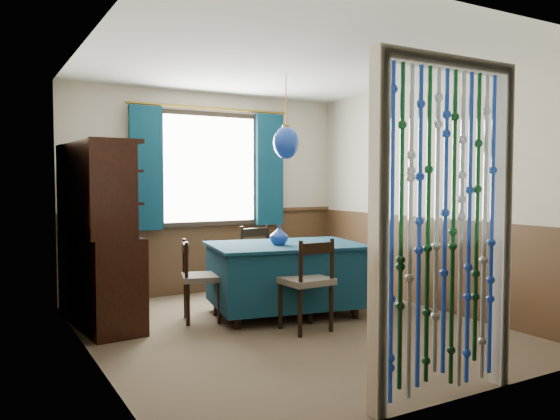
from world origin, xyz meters
TOP-DOWN VIEW (x-y plane):
  - floor at (0.00, 0.00)m, footprint 4.00×4.00m
  - ceiling at (0.00, 0.00)m, footprint 4.00×4.00m
  - wall_back at (0.00, 2.00)m, footprint 3.60×0.00m
  - wall_front at (0.00, -2.00)m, footprint 3.60×0.00m
  - wall_left at (-1.80, 0.00)m, footprint 0.00×4.00m
  - wall_right at (1.80, 0.00)m, footprint 0.00×4.00m
  - wainscot_back at (0.00, 1.99)m, footprint 3.60×0.00m
  - wainscot_front at (0.00, -1.99)m, footprint 3.60×0.00m
  - wainscot_left at (-1.79, 0.00)m, footprint 0.00×4.00m
  - wainscot_right at (1.79, 0.00)m, footprint 0.00×4.00m
  - window at (0.00, 1.95)m, footprint 1.32×0.12m
  - doorway at (0.00, -1.94)m, footprint 1.16×0.12m
  - dining_table at (0.24, 0.47)m, footprint 1.73×1.34m
  - chair_near at (0.10, -0.17)m, footprint 0.45×0.43m
  - chair_far at (0.33, 1.21)m, footprint 0.44×0.42m
  - chair_left at (-0.64, 0.68)m, footprint 0.48×0.49m
  - chair_right at (1.16, 0.31)m, footprint 0.57×0.59m
  - sideboard at (-1.55, 1.02)m, footprint 0.59×1.39m
  - pendant_lamp at (0.24, 0.47)m, footprint 0.27×0.27m
  - vase_table at (0.12, 0.41)m, footprint 0.21×0.21m
  - bowl_shelf at (-1.49, 0.77)m, footprint 0.19×0.19m
  - vase_sideboard at (-1.49, 1.30)m, footprint 0.16×0.16m

SIDE VIEW (x-z plane):
  - floor at x=0.00m, z-range 0.00..0.00m
  - dining_table at x=0.24m, z-range 0.06..0.81m
  - chair_left at x=-0.64m, z-range 0.03..0.84m
  - chair_far at x=0.33m, z-range 0.03..0.90m
  - chair_near at x=0.10m, z-range 0.03..0.90m
  - wainscot_back at x=0.00m, z-range -1.30..2.30m
  - wainscot_front at x=0.00m, z-range -1.30..2.30m
  - wainscot_left at x=-1.79m, z-range -1.50..2.50m
  - wainscot_right at x=1.79m, z-range -1.50..2.50m
  - chair_right at x=1.16m, z-range 0.03..0.98m
  - sideboard at x=-1.55m, z-range -0.27..1.50m
  - vase_table at x=0.12m, z-range 0.75..0.93m
  - vase_sideboard at x=-1.49m, z-range 0.89..1.05m
  - doorway at x=0.00m, z-range -0.04..2.14m
  - bowl_shelf at x=-1.49m, z-range 1.21..1.25m
  - wall_back at x=0.00m, z-range -0.55..3.05m
  - wall_front at x=0.00m, z-range -0.55..3.05m
  - wall_left at x=-1.80m, z-range -0.75..3.25m
  - wall_right at x=1.80m, z-range -0.75..3.25m
  - window at x=0.00m, z-range 0.84..2.26m
  - pendant_lamp at x=0.24m, z-range 1.36..2.23m
  - ceiling at x=0.00m, z-range 2.50..2.50m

